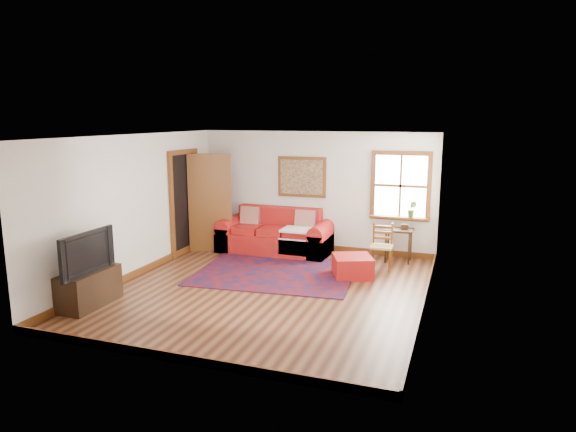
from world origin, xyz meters
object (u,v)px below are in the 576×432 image
at_px(red_leather_sofa, 276,238).
at_px(media_cabinet, 89,288).
at_px(side_table, 399,235).
at_px(red_ottoman, 352,266).
at_px(ladder_back_chair, 382,244).

bearing_deg(red_leather_sofa, media_cabinet, -111.53).
bearing_deg(side_table, media_cabinet, -135.75).
xyz_separation_m(red_leather_sofa, side_table, (2.53, 0.09, 0.23)).
distance_m(red_ottoman, ladder_back_chair, 0.83).
bearing_deg(media_cabinet, red_ottoman, 38.41).
xyz_separation_m(side_table, ladder_back_chair, (-0.24, -0.57, -0.07)).
bearing_deg(ladder_back_chair, red_ottoman, -120.79).
relative_size(side_table, media_cabinet, 0.66).
xyz_separation_m(red_leather_sofa, ladder_back_chair, (2.30, -0.48, 0.16)).
relative_size(ladder_back_chair, media_cabinet, 0.86).
bearing_deg(red_leather_sofa, ladder_back_chair, -11.80).
bearing_deg(red_ottoman, side_table, 39.85).
height_order(ladder_back_chair, media_cabinet, ladder_back_chair).
bearing_deg(red_ottoman, red_leather_sofa, 125.69).
height_order(red_leather_sofa, red_ottoman, red_leather_sofa).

